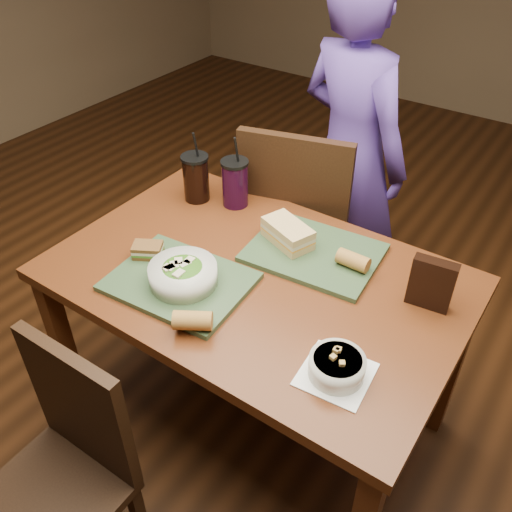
{
  "coord_description": "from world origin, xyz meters",
  "views": [
    {
      "loc": [
        0.76,
        -1.1,
        1.85
      ],
      "look_at": [
        0.0,
        0.0,
        0.82
      ],
      "focal_mm": 38.0,
      "sensor_mm": 36.0,
      "label": 1
    }
  ],
  "objects_px": {
    "dining_table": "(256,294)",
    "tray_near": "(180,282)",
    "sandwich_near": "(148,250)",
    "baguette_near": "(193,320)",
    "sandwich_far": "(288,233)",
    "chair_far": "(304,226)",
    "soup_bowl": "(337,366)",
    "cup_cola": "(196,177)",
    "chip_bag": "(432,284)",
    "diner": "(350,156)",
    "tray_far": "(314,253)",
    "chair_near": "(66,464)",
    "cup_berry": "(235,183)",
    "salad_bowl": "(183,273)",
    "baguette_far": "(353,260)"
  },
  "relations": [
    {
      "from": "diner",
      "to": "sandwich_near",
      "type": "xyz_separation_m",
      "value": [
        -0.23,
        -0.99,
        0.02
      ]
    },
    {
      "from": "tray_near",
      "to": "soup_bowl",
      "type": "bearing_deg",
      "value": -4.44
    },
    {
      "from": "baguette_far",
      "to": "cup_berry",
      "type": "bearing_deg",
      "value": 168.28
    },
    {
      "from": "diner",
      "to": "sandwich_far",
      "type": "height_order",
      "value": "diner"
    },
    {
      "from": "cup_cola",
      "to": "salad_bowl",
      "type": "bearing_deg",
      "value": -54.98
    },
    {
      "from": "soup_bowl",
      "to": "sandwich_near",
      "type": "distance_m",
      "value": 0.74
    },
    {
      "from": "cup_cola",
      "to": "dining_table",
      "type": "bearing_deg",
      "value": -28.86
    },
    {
      "from": "chair_near",
      "to": "tray_far",
      "type": "relative_size",
      "value": 2.01
    },
    {
      "from": "sandwich_near",
      "to": "baguette_near",
      "type": "distance_m",
      "value": 0.37
    },
    {
      "from": "chair_far",
      "to": "tray_near",
      "type": "height_order",
      "value": "chair_far"
    },
    {
      "from": "sandwich_far",
      "to": "baguette_far",
      "type": "distance_m",
      "value": 0.24
    },
    {
      "from": "soup_bowl",
      "to": "cup_cola",
      "type": "xyz_separation_m",
      "value": [
        -0.85,
        0.47,
        0.06
      ]
    },
    {
      "from": "cup_berry",
      "to": "sandwich_near",
      "type": "bearing_deg",
      "value": -93.84
    },
    {
      "from": "baguette_far",
      "to": "cup_berry",
      "type": "xyz_separation_m",
      "value": [
        -0.55,
        0.11,
        0.05
      ]
    },
    {
      "from": "tray_near",
      "to": "cup_berry",
      "type": "distance_m",
      "value": 0.5
    },
    {
      "from": "dining_table",
      "to": "tray_near",
      "type": "bearing_deg",
      "value": -133.0
    },
    {
      "from": "salad_bowl",
      "to": "sandwich_near",
      "type": "distance_m",
      "value": 0.19
    },
    {
      "from": "baguette_far",
      "to": "chip_bag",
      "type": "height_order",
      "value": "chip_bag"
    },
    {
      "from": "chair_near",
      "to": "soup_bowl",
      "type": "height_order",
      "value": "chair_near"
    },
    {
      "from": "cup_berry",
      "to": "salad_bowl",
      "type": "bearing_deg",
      "value": -72.15
    },
    {
      "from": "diner",
      "to": "baguette_far",
      "type": "bearing_deg",
      "value": 134.65
    },
    {
      "from": "tray_near",
      "to": "soup_bowl",
      "type": "distance_m",
      "value": 0.57
    },
    {
      "from": "chair_far",
      "to": "salad_bowl",
      "type": "bearing_deg",
      "value": -90.64
    },
    {
      "from": "tray_near",
      "to": "baguette_near",
      "type": "xyz_separation_m",
      "value": [
        0.17,
        -0.14,
        0.04
      ]
    },
    {
      "from": "baguette_near",
      "to": "cup_cola",
      "type": "distance_m",
      "value": 0.72
    },
    {
      "from": "sandwich_near",
      "to": "chip_bag",
      "type": "bearing_deg",
      "value": 20.52
    },
    {
      "from": "chair_near",
      "to": "baguette_near",
      "type": "distance_m",
      "value": 0.54
    },
    {
      "from": "sandwich_far",
      "to": "chip_bag",
      "type": "xyz_separation_m",
      "value": [
        0.5,
        -0.01,
        0.03
      ]
    },
    {
      "from": "sandwich_far",
      "to": "cup_berry",
      "type": "distance_m",
      "value": 0.33
    },
    {
      "from": "chip_bag",
      "to": "dining_table",
      "type": "bearing_deg",
      "value": -168.38
    },
    {
      "from": "salad_bowl",
      "to": "sandwich_far",
      "type": "relative_size",
      "value": 1.04
    },
    {
      "from": "baguette_far",
      "to": "tray_near",
      "type": "bearing_deg",
      "value": -138.78
    },
    {
      "from": "tray_near",
      "to": "soup_bowl",
      "type": "relative_size",
      "value": 2.18
    },
    {
      "from": "chair_near",
      "to": "diner",
      "type": "relative_size",
      "value": 0.54
    },
    {
      "from": "chair_near",
      "to": "cup_berry",
      "type": "relative_size",
      "value": 3.02
    },
    {
      "from": "sandwich_far",
      "to": "baguette_near",
      "type": "bearing_deg",
      "value": -90.12
    },
    {
      "from": "tray_near",
      "to": "sandwich_near",
      "type": "relative_size",
      "value": 3.71
    },
    {
      "from": "diner",
      "to": "chip_bag",
      "type": "bearing_deg",
      "value": 148.59
    },
    {
      "from": "chair_far",
      "to": "diner",
      "type": "bearing_deg",
      "value": 82.23
    },
    {
      "from": "salad_bowl",
      "to": "chip_bag",
      "type": "height_order",
      "value": "chip_bag"
    },
    {
      "from": "salad_bowl",
      "to": "sandwich_far",
      "type": "distance_m",
      "value": 0.39
    },
    {
      "from": "chip_bag",
      "to": "tray_near",
      "type": "bearing_deg",
      "value": -159.49
    },
    {
      "from": "chair_far",
      "to": "chair_near",
      "type": "bearing_deg",
      "value": -90.79
    },
    {
      "from": "chair_far",
      "to": "baguette_near",
      "type": "xyz_separation_m",
      "value": [
        0.14,
        -0.87,
        0.23
      ]
    },
    {
      "from": "diner",
      "to": "tray_far",
      "type": "bearing_deg",
      "value": 124.25
    },
    {
      "from": "dining_table",
      "to": "baguette_near",
      "type": "distance_m",
      "value": 0.34
    },
    {
      "from": "dining_table",
      "to": "soup_bowl",
      "type": "height_order",
      "value": "soup_bowl"
    },
    {
      "from": "sandwich_far",
      "to": "chip_bag",
      "type": "distance_m",
      "value": 0.5
    },
    {
      "from": "dining_table",
      "to": "sandwich_far",
      "type": "distance_m",
      "value": 0.23
    },
    {
      "from": "dining_table",
      "to": "cup_cola",
      "type": "distance_m",
      "value": 0.54
    }
  ]
}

